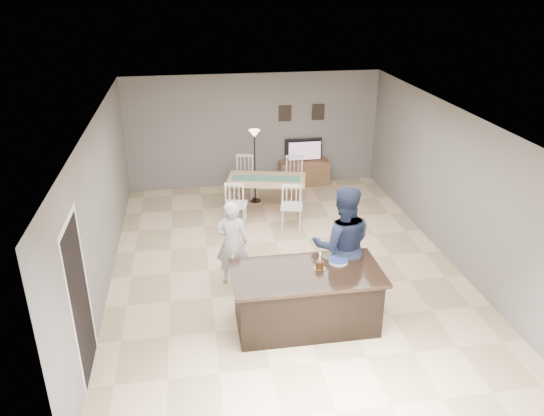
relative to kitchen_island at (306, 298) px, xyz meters
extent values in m
plane|color=#D5B288|center=(0.00, 1.80, -0.45)|extent=(8.00, 8.00, 0.00)
plane|color=slate|center=(0.00, 5.80, 0.90)|extent=(6.00, 0.00, 6.00)
plane|color=slate|center=(0.00, -2.20, 0.90)|extent=(6.00, 0.00, 6.00)
plane|color=slate|center=(-3.00, 1.80, 0.90)|extent=(0.00, 8.00, 8.00)
plane|color=slate|center=(3.00, 1.80, 0.90)|extent=(0.00, 8.00, 8.00)
plane|color=white|center=(0.00, 1.80, 2.25)|extent=(8.00, 8.00, 0.00)
cube|color=black|center=(0.00, 0.00, -0.03)|extent=(2.00, 1.00, 0.85)
cube|color=black|center=(0.00, 0.00, 0.42)|extent=(2.15, 1.10, 0.05)
cube|color=brown|center=(1.20, 5.57, -0.15)|extent=(1.20, 0.40, 0.60)
imported|color=black|center=(1.20, 5.64, 0.41)|extent=(0.91, 0.12, 0.53)
plane|color=orange|center=(1.20, 5.56, 0.42)|extent=(0.78, 0.00, 0.78)
cube|color=black|center=(0.75, 5.78, 1.30)|extent=(0.30, 0.02, 0.38)
cube|color=black|center=(1.55, 5.78, 1.30)|extent=(0.30, 0.02, 0.38)
plane|color=black|center=(-2.99, -0.50, 0.60)|extent=(0.00, 2.10, 2.10)
plane|color=white|center=(-2.99, -0.50, 1.69)|extent=(0.00, 1.02, 1.02)
imported|color=#B1B1B5|center=(-0.95, 1.35, 0.28)|extent=(0.56, 0.38, 1.47)
imported|color=#1A223A|center=(0.67, 0.55, 0.51)|extent=(1.05, 0.88, 1.93)
cylinder|color=gold|center=(0.20, 0.06, 0.45)|extent=(0.16, 0.16, 0.00)
cylinder|color=#381B0F|center=(0.20, 0.06, 0.50)|extent=(0.12, 0.12, 0.11)
cylinder|color=white|center=(0.20, 0.06, 0.62)|extent=(0.02, 0.02, 0.12)
sphere|color=#FFBF4C|center=(0.20, 0.06, 0.69)|extent=(0.02, 0.02, 0.02)
cylinder|color=white|center=(0.51, 0.18, 0.45)|extent=(0.28, 0.28, 0.01)
cylinder|color=white|center=(0.51, 0.18, 0.47)|extent=(0.28, 0.28, 0.01)
cylinder|color=white|center=(0.51, 0.18, 0.48)|extent=(0.28, 0.28, 0.01)
cylinder|color=#2F3D90|center=(0.51, 0.18, 0.49)|extent=(0.28, 0.28, 0.00)
cube|color=tan|center=(0.04, 4.10, 0.30)|extent=(1.82, 1.28, 0.04)
cylinder|color=tan|center=(-0.77, 3.90, -0.09)|extent=(0.06, 0.06, 0.73)
cylinder|color=tan|center=(0.85, 4.30, -0.09)|extent=(0.06, 0.06, 0.73)
cube|color=#42775F|center=(0.04, 4.10, 0.32)|extent=(1.49, 0.68, 0.01)
cube|color=silver|center=(-0.67, 3.53, 0.01)|extent=(0.52, 0.50, 0.04)
cylinder|color=silver|center=(-0.88, 3.41, -0.23)|extent=(0.03, 0.03, 0.44)
cylinder|color=silver|center=(-0.46, 3.65, -0.23)|extent=(0.03, 0.03, 0.44)
cube|color=silver|center=(-0.71, 3.35, 0.52)|extent=(0.39, 0.12, 0.05)
cube|color=silver|center=(0.43, 3.27, 0.01)|extent=(0.52, 0.50, 0.04)
cylinder|color=silver|center=(0.22, 3.15, -0.23)|extent=(0.03, 0.03, 0.44)
cylinder|color=silver|center=(0.64, 3.39, -0.23)|extent=(0.03, 0.03, 0.44)
cube|color=silver|center=(0.39, 3.09, 0.52)|extent=(0.39, 0.12, 0.05)
cube|color=silver|center=(-0.35, 4.93, 0.01)|extent=(0.52, 0.50, 0.04)
cylinder|color=silver|center=(-0.14, 5.05, -0.23)|extent=(0.03, 0.03, 0.44)
cylinder|color=silver|center=(-0.55, 4.81, -0.23)|extent=(0.03, 0.03, 0.44)
cube|color=silver|center=(-0.30, 5.11, 0.52)|extent=(0.39, 0.12, 0.05)
cube|color=silver|center=(0.76, 4.68, 0.01)|extent=(0.52, 0.50, 0.04)
cylinder|color=silver|center=(0.97, 4.80, -0.23)|extent=(0.03, 0.03, 0.44)
cylinder|color=silver|center=(0.55, 4.55, -0.23)|extent=(0.03, 0.03, 0.44)
cube|color=silver|center=(0.80, 4.86, 0.52)|extent=(0.39, 0.12, 0.05)
cylinder|color=black|center=(-0.12, 4.73, -0.44)|extent=(0.25, 0.25, 0.03)
cylinder|color=black|center=(-0.12, 4.73, 0.33)|extent=(0.03, 0.03, 1.54)
cone|color=#EEC983|center=(-0.12, 4.73, 1.14)|extent=(0.25, 0.25, 0.16)
camera|label=1|loc=(-1.53, -6.34, 4.32)|focal=35.00mm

